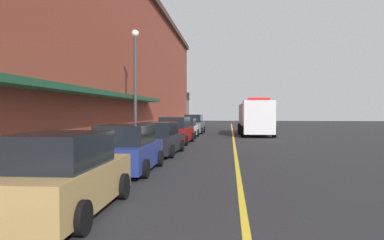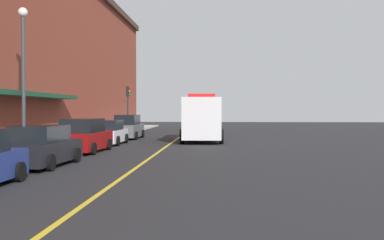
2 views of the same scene
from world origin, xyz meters
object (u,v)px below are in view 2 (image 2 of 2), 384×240
(traffic_light_near, at_px, (128,100))
(parked_car_3, at_px, (84,137))
(parked_car_5, at_px, (128,128))
(street_lamp_left, at_px, (23,65))
(parked_car_2, at_px, (42,147))
(parking_meter_2, at_px, (50,134))
(parked_car_4, at_px, (108,133))
(box_truck, at_px, (202,119))

(traffic_light_near, bearing_deg, parked_car_3, -86.01)
(parked_car_5, bearing_deg, street_lamp_left, 172.74)
(parked_car_2, relative_size, traffic_light_near, 1.10)
(parking_meter_2, height_order, street_lamp_left, street_lamp_left)
(parked_car_4, xyz_separation_m, parking_meter_2, (-1.39, -6.78, 0.30))
(parked_car_4, relative_size, parking_meter_2, 3.17)
(parked_car_4, xyz_separation_m, traffic_light_near, (-1.33, 13.28, 2.40))
(parked_car_4, distance_m, street_lamp_left, 9.56)
(parked_car_4, distance_m, parking_meter_2, 6.93)
(parked_car_2, relative_size, box_truck, 0.59)
(street_lamp_left, distance_m, traffic_light_near, 21.93)
(parked_car_4, bearing_deg, parked_car_5, -0.45)
(parked_car_2, relative_size, parking_meter_2, 3.56)
(box_truck, height_order, traffic_light_near, traffic_light_near)
(parked_car_2, height_order, parked_car_5, parked_car_5)
(traffic_light_near, bearing_deg, street_lamp_left, -91.73)
(parked_car_3, height_order, parked_car_5, parked_car_5)
(parked_car_4, xyz_separation_m, parked_car_5, (0.09, 6.09, 0.12))
(parked_car_5, bearing_deg, traffic_light_near, 12.01)
(parked_car_3, height_order, parking_meter_2, parked_car_3)
(parked_car_4, distance_m, box_truck, 7.08)
(parked_car_4, bearing_deg, traffic_light_near, 6.15)
(parking_meter_2, bearing_deg, box_truck, 54.80)
(parked_car_2, xyz_separation_m, box_truck, (5.91, 15.39, 0.81))
(box_truck, relative_size, traffic_light_near, 1.86)
(traffic_light_near, bearing_deg, parked_car_2, -86.77)
(parked_car_2, distance_m, traffic_light_near, 25.14)
(parked_car_5, relative_size, box_truck, 0.57)
(parking_meter_2, height_order, traffic_light_near, traffic_light_near)
(parked_car_5, xyz_separation_m, box_truck, (5.90, -2.41, 0.72))
(traffic_light_near, bearing_deg, parked_car_4, -84.28)
(parked_car_3, bearing_deg, traffic_light_near, 6.03)
(street_lamp_left, xyz_separation_m, traffic_light_near, (0.66, 21.89, -1.24))
(parked_car_2, distance_m, parked_car_5, 17.79)
(parked_car_5, distance_m, traffic_light_near, 7.68)
(parked_car_2, bearing_deg, parking_meter_2, 18.40)
(parked_car_3, xyz_separation_m, traffic_light_near, (-1.31, 18.78, 2.31))
(parked_car_2, height_order, parking_meter_2, parked_car_2)
(parked_car_3, xyz_separation_m, street_lamp_left, (-1.97, -3.11, 3.55))
(parked_car_3, bearing_deg, street_lamp_left, 149.71)
(parked_car_5, bearing_deg, parked_car_3, -179.75)
(parking_meter_2, xyz_separation_m, street_lamp_left, (-0.60, -1.83, 3.34))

